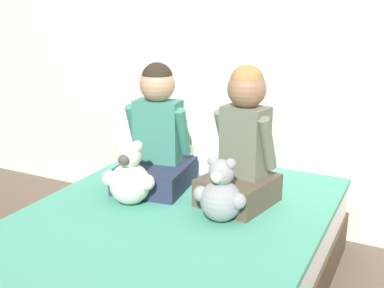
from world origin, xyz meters
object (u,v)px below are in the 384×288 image
Objects in this scene: teddy_bear_held_by_left_child at (129,177)px; teddy_bear_held_by_right_child at (221,194)px; child_on_left at (157,138)px; child_on_right at (243,145)px; bed at (154,274)px; pillow_at_headboard at (228,161)px.

teddy_bear_held_by_left_child is 0.46m from teddy_bear_held_by_right_child.
child_on_left is 0.97× the size of child_on_right.
teddy_bear_held_by_left_child is at bearing -176.65° from teddy_bear_held_by_right_child.
bed is at bearing -48.66° from teddy_bear_held_by_left_child.
teddy_bear_held_by_right_child is at bearing -7.09° from teddy_bear_held_by_left_child.
child_on_right is 0.56m from teddy_bear_held_by_left_child.
child_on_left is at bearing 153.07° from teddy_bear_held_by_right_child.
child_on_left reaches higher than teddy_bear_held_by_left_child.
teddy_bear_held_by_left_child is at bearing 141.37° from bed.
child_on_left is 0.47m from child_on_right.
child_on_right is at bearing 63.50° from bed.
teddy_bear_held_by_left_child reaches higher than teddy_bear_held_by_right_child.
child_on_left reaches higher than teddy_bear_held_by_right_child.
child_on_right is (0.47, -0.00, 0.03)m from child_on_left.
pillow_at_headboard is at bearing 110.10° from teddy_bear_held_by_right_child.
child_on_right is 0.29m from teddy_bear_held_by_right_child.
child_on_left reaches higher than bed.
pillow_at_headboard is at bearing 90.00° from bed.
bed is at bearing -135.24° from teddy_bear_held_by_right_child.
teddy_bear_held_by_right_child is 0.60× the size of pillow_at_headboard.
child_on_left is at bearing 80.97° from teddy_bear_held_by_left_child.
pillow_at_headboard is at bearing 132.16° from child_on_right.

